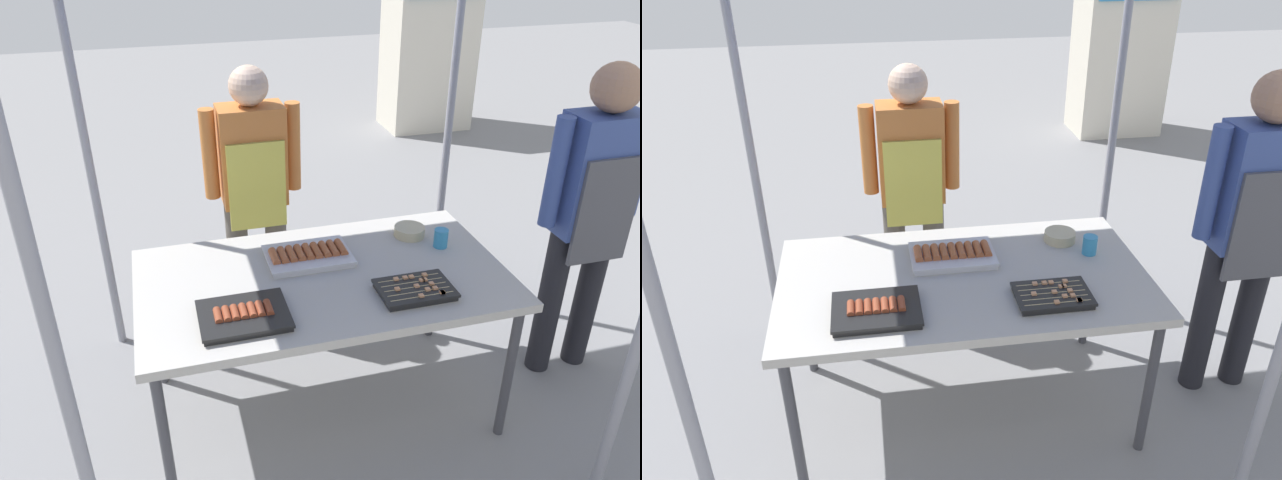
{
  "view_description": "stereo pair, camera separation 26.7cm",
  "coord_description": "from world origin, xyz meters",
  "views": [
    {
      "loc": [
        -0.63,
        -2.21,
        2.18
      ],
      "look_at": [
        0.0,
        0.05,
        0.9
      ],
      "focal_mm": 34.92,
      "sensor_mm": 36.0,
      "label": 1
    },
    {
      "loc": [
        -0.37,
        -2.26,
        2.18
      ],
      "look_at": [
        0.0,
        0.05,
        0.9
      ],
      "focal_mm": 34.92,
      "sensor_mm": 36.0,
      "label": 2
    }
  ],
  "objects": [
    {
      "name": "stall_table",
      "position": [
        0.0,
        0.0,
        0.7
      ],
      "size": [
        1.6,
        0.9,
        0.75
      ],
      "color": "#B7B2A8",
      "rests_on": "ground"
    },
    {
      "name": "ground_plane",
      "position": [
        0.0,
        0.0,
        0.0
      ],
      "size": [
        18.0,
        18.0,
        0.0
      ],
      "primitive_type": "plane",
      "color": "slate"
    },
    {
      "name": "neighbor_stall_left",
      "position": [
        2.24,
        3.87,
        0.97
      ],
      "size": [
        0.87,
        0.62,
        1.92
      ],
      "color": "beige",
      "rests_on": "ground"
    },
    {
      "name": "vendor_woman",
      "position": [
        -0.15,
        0.84,
        0.86
      ],
      "size": [
        0.52,
        0.22,
        1.48
      ],
      "rotation": [
        0.0,
        0.0,
        3.14
      ],
      "color": "#595147",
      "rests_on": "ground"
    },
    {
      "name": "tray_grilled_sausages",
      "position": [
        -0.03,
        0.15,
        0.77
      ],
      "size": [
        0.38,
        0.26,
        0.06
      ],
      "color": "silver",
      "rests_on": "stall_table"
    },
    {
      "name": "drink_cup_near_edge",
      "position": [
        0.6,
        0.1,
        0.79
      ],
      "size": [
        0.07,
        0.07,
        0.09
      ],
      "primitive_type": "cylinder",
      "color": "#338CBF",
      "rests_on": "stall_table"
    },
    {
      "name": "tray_pork_links",
      "position": [
        -0.38,
        -0.23,
        0.77
      ],
      "size": [
        0.35,
        0.27,
        0.05
      ],
      "color": "black",
      "rests_on": "stall_table"
    },
    {
      "name": "tray_meat_skewers",
      "position": [
        0.33,
        -0.24,
        0.77
      ],
      "size": [
        0.31,
        0.21,
        0.04
      ],
      "color": "black",
      "rests_on": "stall_table"
    },
    {
      "name": "customer_nearby",
      "position": [
        1.29,
        -0.02,
        0.94
      ],
      "size": [
        0.52,
        0.23,
        1.59
      ],
      "color": "black",
      "rests_on": "ground"
    },
    {
      "name": "condiment_bowl",
      "position": [
        0.5,
        0.24,
        0.77
      ],
      "size": [
        0.15,
        0.15,
        0.05
      ],
      "primitive_type": "cylinder",
      "color": "#BFB28C",
      "rests_on": "stall_table"
    }
  ]
}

